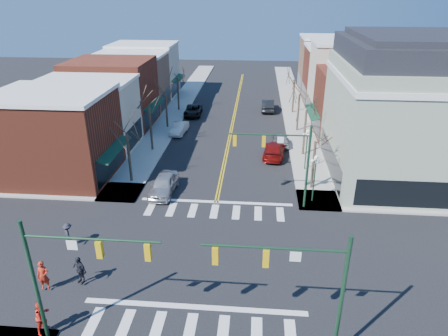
% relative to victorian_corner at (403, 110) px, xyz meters
% --- Properties ---
extents(ground, '(160.00, 160.00, 0.00)m').
position_rel_victorian_corner_xyz_m(ground, '(-16.50, -14.50, -6.66)').
color(ground, black).
rests_on(ground, ground).
extents(sidewalk_left, '(3.50, 70.00, 0.15)m').
position_rel_victorian_corner_xyz_m(sidewalk_left, '(-25.25, 5.50, -6.58)').
color(sidewalk_left, '#9E9B93').
rests_on(sidewalk_left, ground).
extents(sidewalk_right, '(3.50, 70.00, 0.15)m').
position_rel_victorian_corner_xyz_m(sidewalk_right, '(-7.75, 5.50, -6.58)').
color(sidewalk_right, '#9E9B93').
rests_on(sidewalk_right, ground).
extents(bldg_left_brick_a, '(10.00, 8.50, 8.00)m').
position_rel_victorian_corner_xyz_m(bldg_left_brick_a, '(-32.00, -2.75, -2.66)').
color(bldg_left_brick_a, maroon).
rests_on(bldg_left_brick_a, ground).
extents(bldg_left_stucco_a, '(10.00, 7.00, 7.50)m').
position_rel_victorian_corner_xyz_m(bldg_left_stucco_a, '(-32.00, 5.00, -2.91)').
color(bldg_left_stucco_a, beige).
rests_on(bldg_left_stucco_a, ground).
extents(bldg_left_brick_b, '(10.00, 9.00, 8.50)m').
position_rel_victorian_corner_xyz_m(bldg_left_brick_b, '(-32.00, 13.00, -2.41)').
color(bldg_left_brick_b, maroon).
rests_on(bldg_left_brick_b, ground).
extents(bldg_left_tan, '(10.00, 7.50, 7.80)m').
position_rel_victorian_corner_xyz_m(bldg_left_tan, '(-32.00, 21.25, -2.76)').
color(bldg_left_tan, '#956E52').
rests_on(bldg_left_tan, ground).
extents(bldg_left_stucco_b, '(10.00, 8.00, 8.20)m').
position_rel_victorian_corner_xyz_m(bldg_left_stucco_b, '(-32.00, 29.00, -2.56)').
color(bldg_left_stucco_b, beige).
rests_on(bldg_left_stucco_b, ground).
extents(bldg_right_brick_a, '(10.00, 8.50, 8.00)m').
position_rel_victorian_corner_xyz_m(bldg_right_brick_a, '(-1.00, 11.25, -2.66)').
color(bldg_right_brick_a, maroon).
rests_on(bldg_right_brick_a, ground).
extents(bldg_right_stucco, '(10.00, 7.00, 10.00)m').
position_rel_victorian_corner_xyz_m(bldg_right_stucco, '(-1.00, 19.00, -1.66)').
color(bldg_right_stucco, beige).
rests_on(bldg_right_stucco, ground).
extents(bldg_right_brick_b, '(10.00, 8.00, 8.50)m').
position_rel_victorian_corner_xyz_m(bldg_right_brick_b, '(-1.00, 26.50, -2.41)').
color(bldg_right_brick_b, maroon).
rests_on(bldg_right_brick_b, ground).
extents(bldg_right_tan, '(10.00, 8.00, 9.00)m').
position_rel_victorian_corner_xyz_m(bldg_right_tan, '(-1.00, 34.50, -2.16)').
color(bldg_right_tan, '#956E52').
rests_on(bldg_right_tan, ground).
extents(victorian_corner, '(12.25, 14.25, 13.30)m').
position_rel_victorian_corner_xyz_m(victorian_corner, '(0.00, 0.00, 0.00)').
color(victorian_corner, '#959F8A').
rests_on(victorian_corner, ground).
extents(traffic_mast_near_left, '(6.60, 0.28, 7.20)m').
position_rel_victorian_corner_xyz_m(traffic_mast_near_left, '(-22.05, -21.90, -1.95)').
color(traffic_mast_near_left, '#14331E').
rests_on(traffic_mast_near_left, ground).
extents(traffic_mast_near_right, '(6.60, 0.28, 7.20)m').
position_rel_victorian_corner_xyz_m(traffic_mast_near_right, '(-10.95, -21.90, -1.95)').
color(traffic_mast_near_right, '#14331E').
rests_on(traffic_mast_near_right, ground).
extents(traffic_mast_far_right, '(6.60, 0.28, 7.20)m').
position_rel_victorian_corner_xyz_m(traffic_mast_far_right, '(-10.95, -7.10, -1.95)').
color(traffic_mast_far_right, '#14331E').
rests_on(traffic_mast_far_right, ground).
extents(lamppost_corner, '(0.36, 0.36, 4.33)m').
position_rel_victorian_corner_xyz_m(lamppost_corner, '(-8.30, -6.00, -3.70)').
color(lamppost_corner, '#14331E').
rests_on(lamppost_corner, ground).
extents(lamppost_midblock, '(0.36, 0.36, 4.33)m').
position_rel_victorian_corner_xyz_m(lamppost_midblock, '(-8.30, 0.50, -3.70)').
color(lamppost_midblock, '#14331E').
rests_on(lamppost_midblock, ground).
extents(tree_left_a, '(0.24, 0.24, 4.76)m').
position_rel_victorian_corner_xyz_m(tree_left_a, '(-24.90, -3.50, -4.28)').
color(tree_left_a, '#382B21').
rests_on(tree_left_a, ground).
extents(tree_left_b, '(0.24, 0.24, 5.04)m').
position_rel_victorian_corner_xyz_m(tree_left_b, '(-24.90, 4.50, -4.14)').
color(tree_left_b, '#382B21').
rests_on(tree_left_b, ground).
extents(tree_left_c, '(0.24, 0.24, 4.55)m').
position_rel_victorian_corner_xyz_m(tree_left_c, '(-24.90, 12.50, -4.38)').
color(tree_left_c, '#382B21').
rests_on(tree_left_c, ground).
extents(tree_left_d, '(0.24, 0.24, 4.90)m').
position_rel_victorian_corner_xyz_m(tree_left_d, '(-24.90, 20.50, -4.21)').
color(tree_left_d, '#382B21').
rests_on(tree_left_d, ground).
extents(tree_right_a, '(0.24, 0.24, 4.62)m').
position_rel_victorian_corner_xyz_m(tree_right_a, '(-8.10, -3.50, -4.35)').
color(tree_right_a, '#382B21').
rests_on(tree_right_a, ground).
extents(tree_right_b, '(0.24, 0.24, 5.18)m').
position_rel_victorian_corner_xyz_m(tree_right_b, '(-8.10, 4.50, -4.07)').
color(tree_right_b, '#382B21').
rests_on(tree_right_b, ground).
extents(tree_right_c, '(0.24, 0.24, 4.83)m').
position_rel_victorian_corner_xyz_m(tree_right_c, '(-8.10, 12.50, -4.24)').
color(tree_right_c, '#382B21').
rests_on(tree_right_c, ground).
extents(tree_right_d, '(0.24, 0.24, 4.97)m').
position_rel_victorian_corner_xyz_m(tree_right_d, '(-8.10, 20.50, -4.17)').
color(tree_right_d, '#382B21').
rests_on(tree_right_d, ground).
extents(car_left_near, '(2.16, 4.96, 1.66)m').
position_rel_victorian_corner_xyz_m(car_left_near, '(-21.34, -5.45, -5.83)').
color(car_left_near, '#B3B2B7').
rests_on(car_left_near, ground).
extents(car_left_mid, '(1.87, 4.34, 1.39)m').
position_rel_victorian_corner_xyz_m(car_left_mid, '(-22.90, 10.34, -5.96)').
color(car_left_mid, silver).
rests_on(car_left_mid, ground).
extents(car_left_far, '(2.51, 5.12, 1.40)m').
position_rel_victorian_corner_xyz_m(car_left_far, '(-22.37, 18.24, -5.96)').
color(car_left_far, black).
rests_on(car_left_far, ground).
extents(car_right_near, '(2.75, 5.52, 1.54)m').
position_rel_victorian_corner_xyz_m(car_right_near, '(-11.28, 3.81, -5.89)').
color(car_right_near, maroon).
rests_on(car_right_near, ground).
extents(car_right_mid, '(2.05, 4.34, 1.43)m').
position_rel_victorian_corner_xyz_m(car_right_mid, '(-10.43, 7.35, -5.94)').
color(car_right_mid, '#A4A5A9').
rests_on(car_right_mid, ground).
extents(car_right_far, '(1.82, 5.12, 1.68)m').
position_rel_victorian_corner_xyz_m(car_right_far, '(-11.70, 21.47, -5.82)').
color(car_right_far, black).
rests_on(car_right_far, ground).
extents(pedestrian_red_a, '(0.76, 0.55, 1.94)m').
position_rel_victorian_corner_xyz_m(pedestrian_red_a, '(-25.73, -18.48, -5.54)').
color(pedestrian_red_a, '#AD2312').
rests_on(pedestrian_red_a, sidewalk_left).
extents(pedestrian_red_b, '(0.90, 1.06, 1.92)m').
position_rel_victorian_corner_xyz_m(pedestrian_red_b, '(-24.15, -21.61, -5.55)').
color(pedestrian_red_b, red).
rests_on(pedestrian_red_b, sidewalk_left).
extents(pedestrian_dark_a, '(1.18, 0.90, 1.87)m').
position_rel_victorian_corner_xyz_m(pedestrian_dark_a, '(-23.80, -17.72, -5.57)').
color(pedestrian_dark_a, black).
rests_on(pedestrian_dark_a, sidewalk_left).
extents(pedestrian_dark_b, '(1.13, 1.24, 1.67)m').
position_rel_victorian_corner_xyz_m(pedestrian_dark_b, '(-26.28, -13.87, -5.67)').
color(pedestrian_dark_b, '#212129').
rests_on(pedestrian_dark_b, sidewalk_left).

